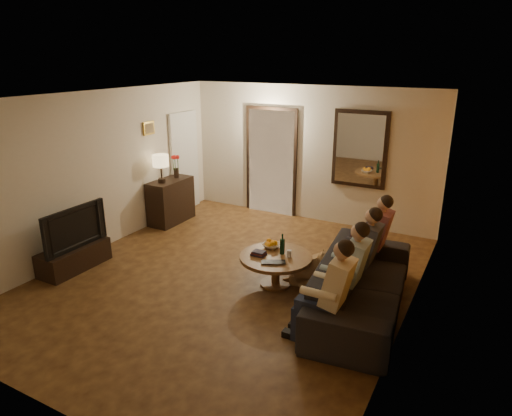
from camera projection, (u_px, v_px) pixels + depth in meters
The scene contains 33 objects.
floor at pixel (228, 278), 6.71m from camera, with size 5.00×6.00×0.01m, color #3D2110.
ceiling at pixel (225, 97), 5.88m from camera, with size 5.00×6.00×0.01m, color white.
back_wall at pixel (309, 154), 8.79m from camera, with size 5.00×0.02×2.60m, color beige.
front_wall at pixel (36, 285), 3.79m from camera, with size 5.00×0.02×2.60m, color beige.
left_wall at pixel (96, 173), 7.42m from camera, with size 0.02×6.00×2.60m, color beige.
right_wall at pixel (414, 224), 5.17m from camera, with size 0.02×6.00×2.60m, color beige.
orange_accent at pixel (413, 224), 5.17m from camera, with size 0.01×6.00×2.60m, color #CF6523.
kitchen_doorway at pixel (271, 163), 9.22m from camera, with size 1.00×0.06×2.10m, color #FFE0A5.
door_trim at pixel (271, 163), 9.21m from camera, with size 1.12×0.04×2.22m, color black.
fridge_glimpse at pixel (282, 171), 9.16m from camera, with size 0.45×0.03×1.70m, color silver.
mirror_frame at pixel (360, 149), 8.25m from camera, with size 1.00×0.05×1.40m, color black.
mirror_glass at pixel (359, 149), 8.22m from camera, with size 0.86×0.02×1.26m, color white.
white_door at pixel (185, 162), 9.41m from camera, with size 0.06×0.85×2.04m, color white.
framed_art at pixel (149, 128), 8.32m from camera, with size 0.03×0.28×0.24m, color #B28C33.
art_canvas at pixel (149, 128), 8.31m from camera, with size 0.01×0.22×0.18m, color brown.
dresser at pixel (171, 201), 8.86m from camera, with size 0.45×0.95×0.85m, color black.
table_lamp at pixel (161, 169), 8.46m from camera, with size 0.30×0.30×0.54m, color beige, non-canonical shape.
flower_vase at pixel (176, 166), 8.84m from camera, with size 0.14×0.14×0.44m, color red, non-canonical shape.
tv_stand at pixel (74, 257), 6.97m from camera, with size 0.45×1.08×0.36m, color black.
tv at pixel (70, 227), 6.81m from camera, with size 0.15×1.11×0.64m, color black.
sofa at pixel (362, 284), 5.77m from camera, with size 0.98×2.52×0.73m, color black.
person_a at pixel (331, 297), 4.99m from camera, with size 0.60×0.40×1.20m, color tan, non-canonical shape.
person_b at pixel (348, 275), 5.49m from camera, with size 0.60×0.40×1.20m, color tan, non-canonical shape.
person_c at pixel (362, 257), 5.99m from camera, with size 0.60×0.40×1.20m, color tan, non-canonical shape.
person_d at pixel (374, 241), 6.49m from camera, with size 0.60×0.40×1.20m, color tan, non-canonical shape.
dog at pixel (308, 267), 6.43m from camera, with size 0.56×0.24×0.56m, color #A6864D, non-canonical shape.
coffee_table at pixel (276, 270), 6.45m from camera, with size 1.02×1.02×0.45m, color brown.
bowl at pixel (271, 246), 6.64m from camera, with size 0.26×0.26×0.06m, color white.
oranges at pixel (271, 241), 6.62m from camera, with size 0.20×0.20×0.08m, color #FF9F15, non-canonical shape.
wine_bottle at pixel (282, 244), 6.39m from camera, with size 0.07×0.07×0.31m, color black, non-canonical shape.
wine_glass at pixel (289, 254), 6.33m from camera, with size 0.06×0.06×0.10m, color silver.
book_stack at pixel (259, 253), 6.39m from camera, with size 0.20×0.15×0.07m, color black, non-canonical shape.
laptop at pixel (273, 264), 6.10m from camera, with size 0.33×0.21×0.03m, color black.
Camera 1 is at (3.23, -5.11, 3.12)m, focal length 32.00 mm.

